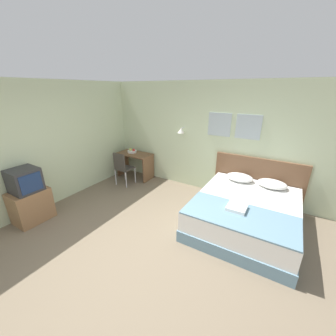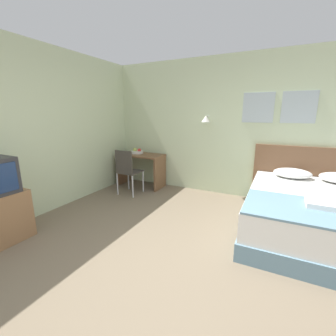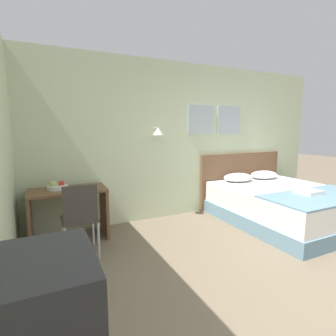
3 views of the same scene
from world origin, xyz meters
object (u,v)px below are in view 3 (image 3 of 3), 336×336
(television, at_px, (30,319))
(desk, at_px, (69,206))
(bed, at_px, (284,205))
(folded_towel_near_foot, at_px, (308,192))
(pillow_left, at_px, (238,177))
(desk_chair, at_px, (80,215))
(fruit_bowl, at_px, (57,186))
(throw_blanket, at_px, (321,196))
(headboard, at_px, (241,179))
(pillow_right, at_px, (264,175))

(television, bearing_deg, desk, 82.54)
(bed, height_order, television, television)
(television, bearing_deg, folded_towel_near_foot, 22.68)
(pillow_left, bearing_deg, desk_chair, -168.08)
(pillow_left, height_order, fruit_bowl, fruit_bowl)
(folded_towel_near_foot, xyz_separation_m, fruit_bowl, (-3.33, 1.30, 0.14))
(folded_towel_near_foot, relative_size, desk_chair, 0.33)
(pillow_left, distance_m, throw_blanket, 1.43)
(pillow_left, xyz_separation_m, television, (-3.32, -2.74, 0.22))
(pillow_left, bearing_deg, headboard, 41.33)
(folded_towel_near_foot, bearing_deg, pillow_left, 101.14)
(headboard, xyz_separation_m, desk, (-3.28, -0.28, -0.04))
(pillow_left, height_order, desk_chair, desk_chair)
(headboard, relative_size, pillow_left, 3.34)
(desk, bearing_deg, fruit_bowl, 160.19)
(bed, xyz_separation_m, desk_chair, (-3.21, 0.18, 0.25))
(pillow_left, xyz_separation_m, desk, (-2.96, 0.00, -0.15))
(folded_towel_near_foot, bearing_deg, bed, 80.42)
(folded_towel_near_foot, bearing_deg, throw_blanket, -62.01)
(bed, relative_size, headboard, 1.10)
(bed, height_order, pillow_left, pillow_left)
(bed, distance_m, desk, 3.38)
(pillow_right, height_order, television, television)
(pillow_left, distance_m, desk, 2.96)
(headboard, relative_size, desk, 1.89)
(headboard, height_order, pillow_right, headboard)
(pillow_right, height_order, desk_chair, desk_chair)
(folded_towel_near_foot, xyz_separation_m, desk_chair, (-3.13, 0.64, -0.09))
(headboard, xyz_separation_m, folded_towel_near_foot, (-0.08, -1.53, 0.09))
(headboard, bearing_deg, pillow_left, -138.67)
(throw_blanket, height_order, fruit_bowl, fruit_bowl)
(bed, relative_size, throw_blanket, 1.21)
(throw_blanket, relative_size, desk_chair, 1.89)
(pillow_right, height_order, fruit_bowl, fruit_bowl)
(desk, xyz_separation_m, fruit_bowl, (-0.12, 0.04, 0.27))
(television, bearing_deg, fruit_bowl, 85.20)
(throw_blanket, relative_size, desk, 1.71)
(desk_chair, height_order, fruit_bowl, desk_chair)
(desk, bearing_deg, desk_chair, -83.06)
(headboard, bearing_deg, fruit_bowl, -176.02)
(pillow_left, height_order, television, television)
(throw_blanket, height_order, television, television)
(headboard, height_order, desk, headboard)
(bed, relative_size, pillow_right, 3.68)
(bed, bearing_deg, pillow_left, 112.30)
(fruit_bowl, bearing_deg, desk_chair, -73.13)
(headboard, height_order, desk_chair, headboard)
(bed, distance_m, throw_blanket, 0.68)
(bed, relative_size, desk_chair, 2.29)
(bed, height_order, throw_blanket, throw_blanket)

